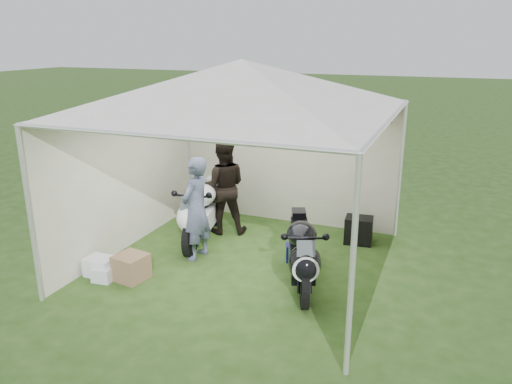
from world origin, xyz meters
TOP-DOWN VIEW (x-y plane):
  - ground at (0.00, 0.00)m, footprint 80.00×80.00m
  - canopy_tent at (-0.00, 0.03)m, footprint 5.66×5.66m
  - motorcycle_white at (-0.98, 0.51)m, footprint 0.68×1.96m
  - motorcycle_black at (1.04, -0.39)m, footprint 0.89×1.77m
  - paddock_stand at (0.74, 0.40)m, footprint 0.41×0.33m
  - person_dark_jacket at (-0.82, 1.05)m, footprint 0.99×0.90m
  - person_blue_jacket at (-0.74, -0.06)m, footprint 0.44×0.62m
  - equipment_box at (1.47, 1.44)m, footprint 0.48×0.40m
  - crate_0 at (-1.75, -1.12)m, footprint 0.40×0.31m
  - crate_1 at (-1.26, -1.06)m, footprint 0.46×0.46m
  - crate_2 at (-1.60, -1.26)m, footprint 0.30×0.26m
  - crate_3 at (-1.34, -1.01)m, footprint 0.43×0.35m

SIDE VIEW (x-z plane):
  - ground at x=0.00m, z-range 0.00..0.00m
  - crate_2 at x=-1.60m, z-range 0.00..0.20m
  - crate_3 at x=-1.34m, z-range 0.00..0.26m
  - paddock_stand at x=0.74m, z-range 0.00..0.26m
  - crate_0 at x=-1.75m, z-range 0.00..0.27m
  - crate_1 at x=-1.26m, z-range 0.00..0.36m
  - equipment_box at x=1.47m, z-range 0.00..0.44m
  - motorcycle_black at x=1.04m, z-range 0.05..0.96m
  - motorcycle_white at x=-0.98m, z-range 0.06..1.03m
  - person_blue_jacket at x=-0.74m, z-range 0.00..1.60m
  - person_dark_jacket at x=-0.82m, z-range 0.00..1.66m
  - canopy_tent at x=0.00m, z-range 1.08..4.08m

